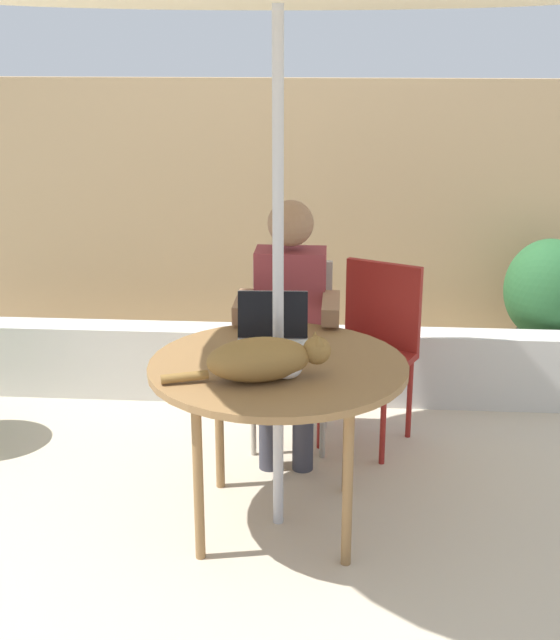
# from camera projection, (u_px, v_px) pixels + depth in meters

# --- Properties ---
(ground_plane) EXTENTS (14.00, 14.00, 0.00)m
(ground_plane) POSITION_uv_depth(u_px,v_px,m) (278.00, 522.00, 3.75)
(ground_plane) COLOR beige
(fence_back) EXTENTS (4.88, 0.08, 1.74)m
(fence_back) POSITION_uv_depth(u_px,v_px,m) (304.00, 220.00, 5.53)
(fence_back) COLOR tan
(fence_back) RESTS_ON ground
(planter_wall_low) EXTENTS (4.39, 0.20, 0.42)m
(planter_wall_low) POSITION_uv_depth(u_px,v_px,m) (296.00, 364.00, 4.95)
(planter_wall_low) COLOR beige
(planter_wall_low) RESTS_ON ground
(patio_table) EXTENTS (1.05, 1.05, 0.73)m
(patio_table) POSITION_uv_depth(u_px,v_px,m) (278.00, 377.00, 3.54)
(patio_table) COLOR olive
(patio_table) RESTS_ON ground
(chair_occupied) EXTENTS (0.40, 0.40, 0.91)m
(chair_occupied) POSITION_uv_depth(u_px,v_px,m) (291.00, 336.00, 4.41)
(chair_occupied) COLOR #B2A899
(chair_occupied) RESTS_ON ground
(chair_empty) EXTENTS (0.53, 0.53, 0.91)m
(chair_empty) POSITION_uv_depth(u_px,v_px,m) (374.00, 338.00, 4.38)
(chair_empty) COLOR maroon
(chair_empty) RESTS_ON ground
(person_seated) EXTENTS (0.48, 0.48, 1.25)m
(person_seated) POSITION_uv_depth(u_px,v_px,m) (289.00, 314.00, 4.21)
(person_seated) COLOR maroon
(person_seated) RESTS_ON ground
(laptop) EXTENTS (0.31, 0.27, 0.21)m
(laptop) POSITION_uv_depth(u_px,v_px,m) (272.00, 330.00, 3.72)
(laptop) COLOR silver
(laptop) RESTS_ON patio_table
(cat) EXTENTS (0.64, 0.29, 0.17)m
(cat) POSITION_uv_depth(u_px,v_px,m) (265.00, 359.00, 3.33)
(cat) COLOR olive
(cat) RESTS_ON patio_table
(potted_plant_by_chair) EXTENTS (0.52, 0.52, 0.87)m
(potted_plant_by_chair) POSITION_uv_depth(u_px,v_px,m) (548.00, 302.00, 5.11)
(potted_plant_by_chair) COLOR #595654
(potted_plant_by_chair) RESTS_ON ground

